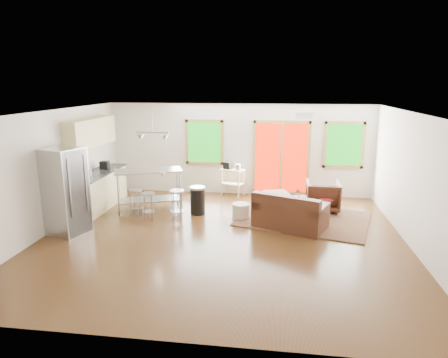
# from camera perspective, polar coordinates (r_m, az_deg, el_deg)

# --- Properties ---
(floor) EXTENTS (7.50, 7.00, 0.02)m
(floor) POSITION_cam_1_polar(r_m,az_deg,el_deg) (8.45, -0.28, -8.48)
(floor) COLOR #36200E
(floor) RESTS_ON ground
(ceiling) EXTENTS (7.50, 7.00, 0.02)m
(ceiling) POSITION_cam_1_polar(r_m,az_deg,el_deg) (7.85, -0.30, 9.53)
(ceiling) COLOR white
(ceiling) RESTS_ON ground
(back_wall) EXTENTS (7.50, 0.02, 2.60)m
(back_wall) POSITION_cam_1_polar(r_m,az_deg,el_deg) (11.47, 2.17, 4.22)
(back_wall) COLOR silver
(back_wall) RESTS_ON ground
(left_wall) EXTENTS (0.02, 7.00, 2.60)m
(left_wall) POSITION_cam_1_polar(r_m,az_deg,el_deg) (9.34, -23.78, 0.90)
(left_wall) COLOR silver
(left_wall) RESTS_ON ground
(right_wall) EXTENTS (0.02, 7.00, 2.60)m
(right_wall) POSITION_cam_1_polar(r_m,az_deg,el_deg) (8.41, 25.99, -0.63)
(right_wall) COLOR silver
(right_wall) RESTS_ON ground
(front_wall) EXTENTS (7.50, 0.02, 2.60)m
(front_wall) POSITION_cam_1_polar(r_m,az_deg,el_deg) (4.77, -6.28, -9.54)
(front_wall) COLOR silver
(front_wall) RESTS_ON ground
(window_left) EXTENTS (1.10, 0.05, 1.30)m
(window_left) POSITION_cam_1_polar(r_m,az_deg,el_deg) (11.53, -2.82, 5.27)
(window_left) COLOR #0E530E
(window_left) RESTS_ON back_wall
(french_doors) EXTENTS (1.60, 0.05, 2.10)m
(french_doors) POSITION_cam_1_polar(r_m,az_deg,el_deg) (11.41, 8.15, 3.02)
(french_doors) COLOR #AB1102
(french_doors) RESTS_ON back_wall
(window_right) EXTENTS (1.10, 0.05, 1.30)m
(window_right) POSITION_cam_1_polar(r_m,az_deg,el_deg) (11.48, 16.76, 4.67)
(window_right) COLOR #0E530E
(window_right) RESTS_ON back_wall
(rug) EXTENTS (3.40, 2.92, 0.03)m
(rug) POSITION_cam_1_polar(r_m,az_deg,el_deg) (9.75, 11.35, -5.54)
(rug) COLOR #455532
(rug) RESTS_ON floor
(loveseat) EXTENTS (1.75, 1.39, 0.82)m
(loveseat) POSITION_cam_1_polar(r_m,az_deg,el_deg) (9.01, 9.36, -4.99)
(loveseat) COLOR #331A10
(loveseat) RESTS_ON floor
(coffee_table) EXTENTS (1.02, 0.70, 0.38)m
(coffee_table) POSITION_cam_1_polar(r_m,az_deg,el_deg) (10.15, 12.10, -2.97)
(coffee_table) COLOR #362714
(coffee_table) RESTS_ON floor
(armchair) EXTENTS (0.83, 0.78, 0.84)m
(armchair) POSITION_cam_1_polar(r_m,az_deg,el_deg) (10.38, 13.93, -2.17)
(armchair) COLOR #331A10
(armchair) RESTS_ON floor
(ottoman) EXTENTS (0.74, 0.74, 0.39)m
(ottoman) POSITION_cam_1_polar(r_m,az_deg,el_deg) (10.48, 7.48, -2.97)
(ottoman) COLOR #331A10
(ottoman) RESTS_ON floor
(pouf) EXTENTS (0.42, 0.42, 0.36)m
(pouf) POSITION_cam_1_polar(r_m,az_deg,el_deg) (9.57, 2.43, -4.59)
(pouf) COLOR beige
(pouf) RESTS_ON floor
(vase) EXTENTS (0.22, 0.23, 0.29)m
(vase) POSITION_cam_1_polar(r_m,az_deg,el_deg) (9.77, 10.52, -2.44)
(vase) COLOR silver
(vase) RESTS_ON coffee_table
(book) EXTENTS (0.23, 0.12, 0.32)m
(book) POSITION_cam_1_polar(r_m,az_deg,el_deg) (9.87, 13.79, -2.12)
(book) COLOR maroon
(book) RESTS_ON coffee_table
(cabinets) EXTENTS (0.64, 2.24, 2.30)m
(cabinets) POSITION_cam_1_polar(r_m,az_deg,el_deg) (10.75, -17.70, 0.92)
(cabinets) COLOR tan
(cabinets) RESTS_ON floor
(refrigerator) EXTENTS (0.92, 0.90, 1.86)m
(refrigerator) POSITION_cam_1_polar(r_m,az_deg,el_deg) (9.09, -21.76, -1.64)
(refrigerator) COLOR #B7BABC
(refrigerator) RESTS_ON floor
(island) EXTENTS (1.78, 1.21, 1.05)m
(island) POSITION_cam_1_polar(r_m,az_deg,el_deg) (10.22, -10.69, -0.50)
(island) COLOR #B7BABC
(island) RESTS_ON floor
(cup) EXTENTS (0.15, 0.14, 0.12)m
(cup) POSITION_cam_1_polar(r_m,az_deg,el_deg) (9.80, -8.72, 0.74)
(cup) COLOR white
(cup) RESTS_ON island
(bar_stool_a) EXTENTS (0.38, 0.38, 0.67)m
(bar_stool_a) POSITION_cam_1_polar(r_m,az_deg,el_deg) (9.88, -12.48, -2.42)
(bar_stool_a) COLOR #B7BABC
(bar_stool_a) RESTS_ON floor
(bar_stool_b) EXTENTS (0.40, 0.40, 0.65)m
(bar_stool_b) POSITION_cam_1_polar(r_m,az_deg,el_deg) (9.55, -10.80, -2.94)
(bar_stool_b) COLOR #B7BABC
(bar_stool_b) RESTS_ON floor
(bar_stool_c) EXTENTS (0.37, 0.37, 0.73)m
(bar_stool_c) POSITION_cam_1_polar(r_m,az_deg,el_deg) (9.39, -6.76, -2.71)
(bar_stool_c) COLOR #B7BABC
(bar_stool_c) RESTS_ON floor
(trash_can) EXTENTS (0.42, 0.42, 0.69)m
(trash_can) POSITION_cam_1_polar(r_m,az_deg,el_deg) (9.85, -3.78, -3.04)
(trash_can) COLOR black
(trash_can) RESTS_ON floor
(kitchen_cart) EXTENTS (0.75, 0.62, 0.98)m
(kitchen_cart) POSITION_cam_1_polar(r_m,az_deg,el_deg) (11.35, 1.16, 0.87)
(kitchen_cart) COLOR tan
(kitchen_cart) RESTS_ON floor
(ceiling_flush) EXTENTS (0.35, 0.35, 0.12)m
(ceiling_flush) POSITION_cam_1_polar(r_m,az_deg,el_deg) (8.40, 11.31, 8.99)
(ceiling_flush) COLOR white
(ceiling_flush) RESTS_ON ceiling
(pendant_light) EXTENTS (0.80, 0.18, 0.79)m
(pendant_light) POSITION_cam_1_polar(r_m,az_deg,el_deg) (9.81, -10.16, 5.95)
(pendant_light) COLOR gray
(pendant_light) RESTS_ON ceiling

